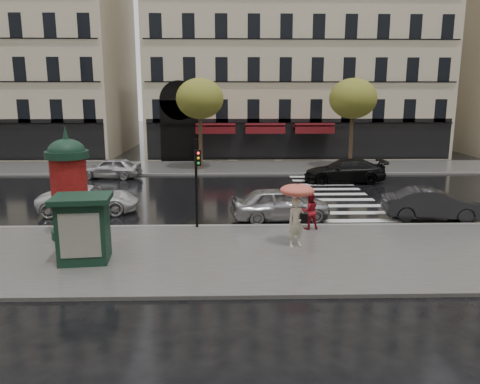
{
  "coord_description": "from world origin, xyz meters",
  "views": [
    {
      "loc": [
        0.04,
        -16.01,
        5.6
      ],
      "look_at": [
        0.47,
        1.5,
        1.88
      ],
      "focal_mm": 35.0,
      "sensor_mm": 36.0,
      "label": 1
    }
  ],
  "objects_px": {
    "man_burgundy": "(95,227)",
    "car_black": "(344,171)",
    "car_white": "(89,199)",
    "car_far_silver": "(110,168)",
    "traffic_light": "(197,175)",
    "car_silver": "(280,204)",
    "woman_umbrella": "(297,204)",
    "morris_column": "(69,185)",
    "newsstand": "(83,228)",
    "car_darkgrey": "(433,204)",
    "woman_red": "(310,211)"
  },
  "relations": [
    {
      "from": "woman_umbrella",
      "to": "woman_red",
      "type": "distance_m",
      "value": 2.48
    },
    {
      "from": "morris_column",
      "to": "car_darkgrey",
      "type": "relative_size",
      "value": 1.0
    },
    {
      "from": "man_burgundy",
      "to": "car_white",
      "type": "bearing_deg",
      "value": -84.9
    },
    {
      "from": "newsstand",
      "to": "car_black",
      "type": "height_order",
      "value": "newsstand"
    },
    {
      "from": "car_silver",
      "to": "car_far_silver",
      "type": "distance_m",
      "value": 14.84
    },
    {
      "from": "car_black",
      "to": "car_white",
      "type": "bearing_deg",
      "value": -60.89
    },
    {
      "from": "morris_column",
      "to": "car_far_silver",
      "type": "xyz_separation_m",
      "value": [
        -1.83,
        13.46,
        -1.49
      ]
    },
    {
      "from": "traffic_light",
      "to": "car_black",
      "type": "relative_size",
      "value": 0.72
    },
    {
      "from": "woman_red",
      "to": "car_white",
      "type": "distance_m",
      "value": 10.5
    },
    {
      "from": "newsstand",
      "to": "car_darkgrey",
      "type": "relative_size",
      "value": 0.52
    },
    {
      "from": "woman_red",
      "to": "car_silver",
      "type": "xyz_separation_m",
      "value": [
        -1.0,
        1.8,
        -0.13
      ]
    },
    {
      "from": "traffic_light",
      "to": "car_darkgrey",
      "type": "distance_m",
      "value": 10.7
    },
    {
      "from": "man_burgundy",
      "to": "car_black",
      "type": "distance_m",
      "value": 17.8
    },
    {
      "from": "car_far_silver",
      "to": "morris_column",
      "type": "bearing_deg",
      "value": 12.75
    },
    {
      "from": "woman_red",
      "to": "morris_column",
      "type": "bearing_deg",
      "value": -4.78
    },
    {
      "from": "car_silver",
      "to": "car_black",
      "type": "bearing_deg",
      "value": -35.83
    },
    {
      "from": "woman_red",
      "to": "newsstand",
      "type": "bearing_deg",
      "value": 13.57
    },
    {
      "from": "car_white",
      "to": "morris_column",
      "type": "bearing_deg",
      "value": -177.97
    },
    {
      "from": "traffic_light",
      "to": "car_darkgrey",
      "type": "height_order",
      "value": "traffic_light"
    },
    {
      "from": "newsstand",
      "to": "car_far_silver",
      "type": "distance_m",
      "value": 16.44
    },
    {
      "from": "woman_red",
      "to": "traffic_light",
      "type": "height_order",
      "value": "traffic_light"
    },
    {
      "from": "man_burgundy",
      "to": "traffic_light",
      "type": "relative_size",
      "value": 0.42
    },
    {
      "from": "morris_column",
      "to": "newsstand",
      "type": "distance_m",
      "value": 3.1
    },
    {
      "from": "car_silver",
      "to": "morris_column",
      "type": "bearing_deg",
      "value": 101.34
    },
    {
      "from": "car_silver",
      "to": "car_black",
      "type": "height_order",
      "value": "car_silver"
    },
    {
      "from": "woman_umbrella",
      "to": "car_black",
      "type": "distance_m",
      "value": 13.89
    },
    {
      "from": "woman_umbrella",
      "to": "car_far_silver",
      "type": "distance_m",
      "value": 18.06
    },
    {
      "from": "man_burgundy",
      "to": "car_white",
      "type": "relative_size",
      "value": 0.33
    },
    {
      "from": "woman_umbrella",
      "to": "car_far_silver",
      "type": "xyz_separation_m",
      "value": [
        -10.32,
        14.79,
        -0.99
      ]
    },
    {
      "from": "car_far_silver",
      "to": "traffic_light",
      "type": "bearing_deg",
      "value": 33.26
    },
    {
      "from": "man_burgundy",
      "to": "car_darkgrey",
      "type": "relative_size",
      "value": 0.36
    },
    {
      "from": "woman_red",
      "to": "car_silver",
      "type": "bearing_deg",
      "value": -71.0
    },
    {
      "from": "woman_umbrella",
      "to": "newsstand",
      "type": "bearing_deg",
      "value": -169.44
    },
    {
      "from": "car_black",
      "to": "newsstand",
      "type": "bearing_deg",
      "value": -39.01
    },
    {
      "from": "man_burgundy",
      "to": "car_white",
      "type": "height_order",
      "value": "man_burgundy"
    },
    {
      "from": "car_white",
      "to": "newsstand",
      "type": "bearing_deg",
      "value": -170.73
    },
    {
      "from": "man_burgundy",
      "to": "morris_column",
      "type": "relative_size",
      "value": 0.36
    },
    {
      "from": "woman_red",
      "to": "car_darkgrey",
      "type": "height_order",
      "value": "woman_red"
    },
    {
      "from": "morris_column",
      "to": "traffic_light",
      "type": "height_order",
      "value": "morris_column"
    },
    {
      "from": "car_darkgrey",
      "to": "car_white",
      "type": "bearing_deg",
      "value": 91.64
    },
    {
      "from": "woman_red",
      "to": "car_darkgrey",
      "type": "bearing_deg",
      "value": -173.02
    },
    {
      "from": "woman_umbrella",
      "to": "car_black",
      "type": "height_order",
      "value": "woman_umbrella"
    },
    {
      "from": "woman_red",
      "to": "car_black",
      "type": "height_order",
      "value": "woman_red"
    },
    {
      "from": "traffic_light",
      "to": "car_silver",
      "type": "relative_size",
      "value": 0.83
    },
    {
      "from": "man_burgundy",
      "to": "car_darkgrey",
      "type": "xyz_separation_m",
      "value": [
        13.97,
        4.02,
        -0.19
      ]
    },
    {
      "from": "car_white",
      "to": "car_far_silver",
      "type": "height_order",
      "value": "car_far_silver"
    },
    {
      "from": "morris_column",
      "to": "car_white",
      "type": "bearing_deg",
      "value": 97.82
    },
    {
      "from": "morris_column",
      "to": "car_silver",
      "type": "distance_m",
      "value": 8.88
    },
    {
      "from": "newsstand",
      "to": "car_darkgrey",
      "type": "distance_m",
      "value": 14.94
    },
    {
      "from": "car_white",
      "to": "car_far_silver",
      "type": "bearing_deg",
      "value": 1.92
    }
  ]
}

